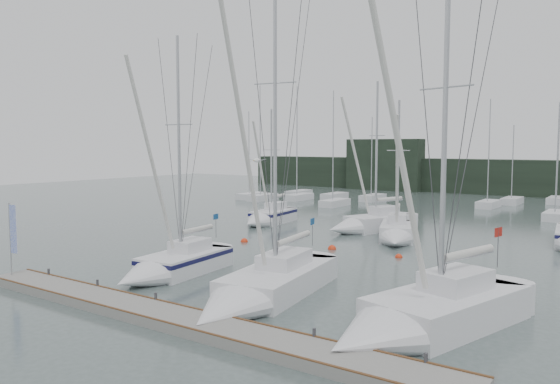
{
  "coord_description": "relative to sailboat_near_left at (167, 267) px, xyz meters",
  "views": [
    {
      "loc": [
        15.59,
        -19.89,
        7.04
      ],
      "look_at": [
        -1.76,
        5.0,
        4.44
      ],
      "focal_mm": 35.0,
      "sensor_mm": 36.0,
      "label": 1
    }
  ],
  "objects": [
    {
      "name": "sailboat_mid_a",
      "position": [
        -7.27,
        18.89,
        0.03
      ],
      "size": [
        3.33,
        7.38,
        11.05
      ],
      "rotation": [
        0.0,
        0.0,
        0.13
      ],
      "color": "white",
      "rests_on": "ground"
    },
    {
      "name": "far_treeline",
      "position": [
        5.72,
        61.84,
        1.94
      ],
      "size": [
        90.0,
        4.0,
        5.0
      ],
      "primitive_type": "cube",
      "color": "black",
      "rests_on": "ground"
    },
    {
      "name": "seagull",
      "position": [
        6.52,
        -0.64,
        5.81
      ],
      "size": [
        0.98,
        0.44,
        0.19
      ],
      "rotation": [
        0.0,
        0.0,
        -0.05
      ],
      "color": "white",
      "rests_on": "ground"
    },
    {
      "name": "sailboat_mid_b",
      "position": [
        1.83,
        20.06,
        0.05
      ],
      "size": [
        5.42,
        8.5,
        13.04
      ],
      "rotation": [
        0.0,
        0.0,
        -0.38
      ],
      "color": "white",
      "rests_on": "ground"
    },
    {
      "name": "dock_banner",
      "position": [
        -5.6,
        -5.32,
        2.04
      ],
      "size": [
        0.56,
        0.11,
        3.71
      ],
      "rotation": [
        0.0,
        0.0,
        0.11
      ],
      "color": "#ACB0B5",
      "rests_on": "dock"
    },
    {
      "name": "mast_forest",
      "position": [
        5.03,
        42.88,
        -0.07
      ],
      "size": [
        57.34,
        26.47,
        14.6
      ],
      "color": "white",
      "rests_on": "ground"
    },
    {
      "name": "sailboat_near_left",
      "position": [
        0.0,
        0.0,
        0.0
      ],
      "size": [
        3.5,
        8.44,
        13.79
      ],
      "rotation": [
        0.0,
        0.0,
        0.11
      ],
      "color": "white",
      "rests_on": "ground"
    },
    {
      "name": "buoy_a",
      "position": [
        3.3,
        11.97,
        -0.56
      ],
      "size": [
        0.57,
        0.57,
        0.57
      ],
      "primitive_type": "sphere",
      "color": "red",
      "rests_on": "ground"
    },
    {
      "name": "sailboat_mid_c",
      "position": [
        5.81,
        17.04,
        0.0
      ],
      "size": [
        4.65,
        7.36,
        11.05
      ],
      "rotation": [
        0.0,
        0.0,
        0.36
      ],
      "color": "white",
      "rests_on": "ground"
    },
    {
      "name": "dock",
      "position": [
        5.72,
        -5.16,
        -0.36
      ],
      "size": [
        24.0,
        2.0,
        0.4
      ],
      "primitive_type": "cube",
      "color": "slate",
      "rests_on": "ground"
    },
    {
      "name": "ground",
      "position": [
        5.72,
        -0.16,
        -0.56
      ],
      "size": [
        160.0,
        160.0,
        0.0
      ],
      "primitive_type": "plane",
      "color": "#475654",
      "rests_on": "ground"
    },
    {
      "name": "far_building_left",
      "position": [
        -14.28,
        59.84,
        3.44
      ],
      "size": [
        12.0,
        3.0,
        8.0
      ],
      "primitive_type": "cube",
      "color": "black",
      "rests_on": "ground"
    },
    {
      "name": "sailboat_near_center",
      "position": [
        6.89,
        -1.19,
        -0.01
      ],
      "size": [
        4.71,
        11.4,
        16.83
      ],
      "rotation": [
        0.0,
        0.0,
        0.15
      ],
      "color": "white",
      "rests_on": "ground"
    },
    {
      "name": "buoy_c",
      "position": [
        -3.37,
        10.78,
        -0.56
      ],
      "size": [
        0.53,
        0.53,
        0.53
      ],
      "primitive_type": "sphere",
      "color": "red",
      "rests_on": "ground"
    },
    {
      "name": "buoy_b",
      "position": [
        8.11,
        11.97,
        -0.56
      ],
      "size": [
        0.47,
        0.47,
        0.47
      ],
      "primitive_type": "sphere",
      "color": "red",
      "rests_on": "ground"
    },
    {
      "name": "sailboat_near_right",
      "position": [
        14.17,
        -1.15,
        0.07
      ],
      "size": [
        5.89,
        10.38,
        15.61
      ],
      "rotation": [
        0.0,
        0.0,
        -0.28
      ],
      "color": "white",
      "rests_on": "ground"
    }
  ]
}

